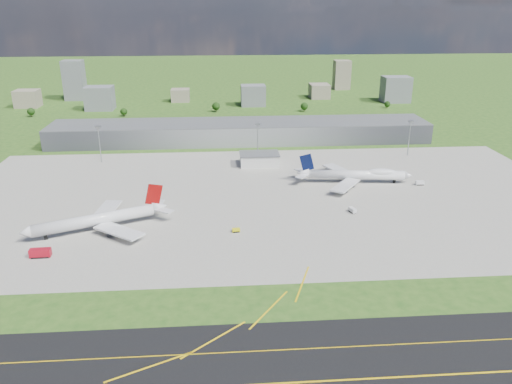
{
  "coord_description": "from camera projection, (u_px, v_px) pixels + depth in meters",
  "views": [
    {
      "loc": [
        -16.18,
        -226.43,
        105.6
      ],
      "look_at": [
        2.22,
        25.09,
        9.0
      ],
      "focal_mm": 35.0,
      "sensor_mm": 36.0,
      "label": 1
    }
  ],
  "objects": [
    {
      "name": "van_white_far",
      "position": [
        420.0,
        183.0,
        305.86
      ],
      "size": [
        5.13,
        2.53,
        2.62
      ],
      "rotation": [
        0.0,
        0.0,
        0.0
      ],
      "color": "white",
      "rests_on": "ground"
    },
    {
      "name": "bldg_ce",
      "position": [
        319.0,
        91.0,
        579.68
      ],
      "size": [
        22.0,
        24.0,
        16.0
      ],
      "primitive_type": "cube",
      "color": "gray",
      "rests_on": "ground"
    },
    {
      "name": "mast_center",
      "position": [
        258.0,
        135.0,
        351.21
      ],
      "size": [
        3.5,
        2.0,
        25.9
      ],
      "color": "gray",
      "rests_on": "ground"
    },
    {
      "name": "tree_far_e",
      "position": [
        387.0,
        104.0,
        524.47
      ],
      "size": [
        6.3,
        6.3,
        7.7
      ],
      "color": "#382314",
      "rests_on": "ground"
    },
    {
      "name": "ground",
      "position": [
        242.0,
        146.0,
        389.46
      ],
      "size": [
        1400.0,
        1400.0,
        0.0
      ],
      "primitive_type": "plane",
      "color": "#2A571B",
      "rests_on": "ground"
    },
    {
      "name": "ops_building",
      "position": [
        259.0,
        160.0,
        342.14
      ],
      "size": [
        26.0,
        16.0,
        8.0
      ],
      "primitive_type": "cube",
      "color": "silver",
      "rests_on": "ground"
    },
    {
      "name": "mast_east",
      "position": [
        410.0,
        132.0,
        358.7
      ],
      "size": [
        3.5,
        2.0,
        25.9
      ],
      "color": "gray",
      "rests_on": "ground"
    },
    {
      "name": "bldg_far_w",
      "position": [
        27.0,
        99.0,
        529.58
      ],
      "size": [
        24.0,
        20.0,
        18.0
      ],
      "primitive_type": "cube",
      "color": "gray",
      "rests_on": "ground"
    },
    {
      "name": "terminal",
      "position": [
        241.0,
        132.0,
        400.75
      ],
      "size": [
        300.0,
        42.0,
        15.0
      ],
      "primitive_type": "cube",
      "color": "gray",
      "rests_on": "ground"
    },
    {
      "name": "fire_truck",
      "position": [
        40.0,
        253.0,
        219.37
      ],
      "size": [
        9.1,
        3.81,
        3.94
      ],
      "rotation": [
        0.0,
        0.0,
        0.04
      ],
      "color": "#A90C1C",
      "rests_on": "ground"
    },
    {
      "name": "bldg_w",
      "position": [
        100.0,
        98.0,
        515.33
      ],
      "size": [
        28.0,
        22.0,
        24.0
      ],
      "primitive_type": "cube",
      "color": "slate",
      "rests_on": "ground"
    },
    {
      "name": "airliner_blue_quad",
      "position": [
        356.0,
        175.0,
        308.41
      ],
      "size": [
        71.29,
        55.62,
        18.61
      ],
      "rotation": [
        0.0,
        0.0,
        -0.11
      ],
      "color": "white",
      "rests_on": "ground"
    },
    {
      "name": "apron",
      "position": [
        268.0,
        197.0,
        287.68
      ],
      "size": [
        360.0,
        190.0,
        0.08
      ],
      "primitive_type": "cube",
      "color": "gray",
      "rests_on": "ground"
    },
    {
      "name": "bldg_cw",
      "position": [
        180.0,
        95.0,
        559.82
      ],
      "size": [
        20.0,
        18.0,
        14.0
      ],
      "primitive_type": "cube",
      "color": "gray",
      "rests_on": "ground"
    },
    {
      "name": "bldg_c",
      "position": [
        253.0,
        95.0,
        535.9
      ],
      "size": [
        26.0,
        20.0,
        22.0
      ],
      "primitive_type": "cube",
      "color": "slate",
      "rests_on": "ground"
    },
    {
      "name": "bldg_tall_e",
      "position": [
        342.0,
        75.0,
        634.71
      ],
      "size": [
        20.0,
        18.0,
        36.0
      ],
      "primitive_type": "cube",
      "color": "gray",
      "rests_on": "ground"
    },
    {
      "name": "tree_w",
      "position": [
        124.0,
        112.0,
        487.33
      ],
      "size": [
        6.75,
        6.75,
        8.25
      ],
      "color": "#382314",
      "rests_on": "ground"
    },
    {
      "name": "tree_far_w",
      "position": [
        31.0,
        112.0,
        485.74
      ],
      "size": [
        7.2,
        7.2,
        8.8
      ],
      "color": "#382314",
      "rests_on": "ground"
    },
    {
      "name": "airliner_red_twin",
      "position": [
        100.0,
        219.0,
        245.37
      ],
      "size": [
        67.5,
        50.95,
        19.5
      ],
      "rotation": [
        0.0,
        0.0,
        3.55
      ],
      "color": "white",
      "rests_on": "ground"
    },
    {
      "name": "tree_c",
      "position": [
        216.0,
        106.0,
        507.08
      ],
      "size": [
        8.1,
        8.1,
        9.9
      ],
      "color": "#382314",
      "rests_on": "ground"
    },
    {
      "name": "mast_west",
      "position": [
        99.0,
        138.0,
        343.71
      ],
      "size": [
        3.5,
        2.0,
        25.9
      ],
      "color": "gray",
      "rests_on": "ground"
    },
    {
      "name": "bldg_e",
      "position": [
        396.0,
        89.0,
        555.05
      ],
      "size": [
        30.0,
        22.0,
        28.0
      ],
      "primitive_type": "cube",
      "color": "slate",
      "rests_on": "ground"
    },
    {
      "name": "van_white_near",
      "position": [
        352.0,
        210.0,
        266.02
      ],
      "size": [
        3.68,
        5.49,
        2.57
      ],
      "rotation": [
        0.0,
        0.0,
        1.89
      ],
      "color": "silver",
      "rests_on": "ground"
    },
    {
      "name": "bldg_tall_w",
      "position": [
        74.0,
        80.0,
        564.91
      ],
      "size": [
        22.0,
        20.0,
        44.0
      ],
      "primitive_type": "cube",
      "color": "slate",
      "rests_on": "ground"
    },
    {
      "name": "tree_e",
      "position": [
        304.0,
        106.0,
        508.68
      ],
      "size": [
        7.65,
        7.65,
        9.35
      ],
      "color": "#382314",
      "rests_on": "ground"
    },
    {
      "name": "tug_yellow",
      "position": [
        236.0,
        230.0,
        243.63
      ],
      "size": [
        3.93,
        2.57,
        1.84
      ],
      "rotation": [
        0.0,
        0.0,
        0.11
      ],
      "color": "yellow",
      "rests_on": "ground"
    },
    {
      "name": "taxiway",
      "position": [
        282.0,
        383.0,
        147.3
      ],
      "size": [
        1400.0,
        60.0,
        0.06
      ],
      "primitive_type": "cube",
      "color": "black",
      "rests_on": "ground"
    }
  ]
}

